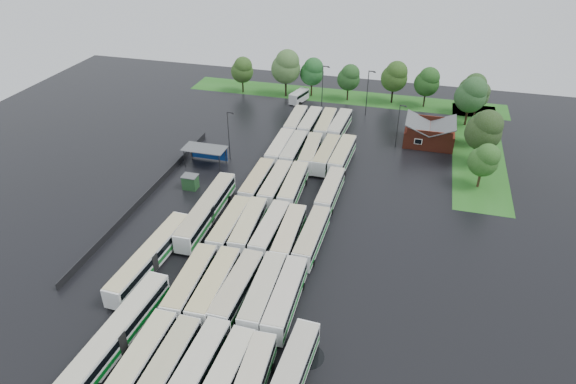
# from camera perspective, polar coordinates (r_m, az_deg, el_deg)

# --- Properties ---
(ground) EXTENTS (160.00, 160.00, 0.00)m
(ground) POSITION_cam_1_polar(r_m,az_deg,el_deg) (78.42, -3.75, -5.77)
(ground) COLOR black
(ground) RESTS_ON ground
(brick_building) EXTENTS (10.07, 8.60, 5.39)m
(brick_building) POSITION_cam_1_polar(r_m,az_deg,el_deg) (111.27, 15.39, 6.12)
(brick_building) COLOR maroon
(brick_building) RESTS_ON ground
(wash_shed) EXTENTS (8.20, 4.20, 3.58)m
(wash_shed) POSITION_cam_1_polar(r_m,az_deg,el_deg) (99.93, -9.16, 4.65)
(wash_shed) COLOR #2D2D30
(wash_shed) RESTS_ON ground
(utility_hut) EXTENTS (2.70, 2.20, 2.62)m
(utility_hut) POSITION_cam_1_polar(r_m,az_deg,el_deg) (92.88, -10.79, 1.11)
(utility_hut) COLOR #1F4A23
(utility_hut) RESTS_ON ground
(grass_strip_north) EXTENTS (80.00, 10.00, 0.01)m
(grass_strip_north) POSITION_cam_1_polar(r_m,az_deg,el_deg) (133.75, 6.11, 10.49)
(grass_strip_north) COLOR #24651C
(grass_strip_north) RESTS_ON ground
(grass_strip_east) EXTENTS (10.00, 50.00, 0.01)m
(grass_strip_east) POSITION_cam_1_polar(r_m,az_deg,el_deg) (112.75, 20.31, 4.53)
(grass_strip_east) COLOR #24651C
(grass_strip_east) RESTS_ON ground
(west_fence) EXTENTS (0.10, 50.00, 1.20)m
(west_fence) POSITION_cam_1_polar(r_m,az_deg,el_deg) (92.44, -15.30, -0.18)
(west_fence) COLOR #2D2D30
(west_fence) RESTS_ON ground
(bus_r0c0) EXTENTS (2.79, 12.82, 3.56)m
(bus_r0c0) POSITION_cam_1_polar(r_m,az_deg,el_deg) (61.67, -16.02, -17.54)
(bus_r0c0) COLOR white
(bus_r0c0) RESTS_ON ground
(bus_r0c1) EXTENTS (2.75, 12.70, 3.53)m
(bus_r0c1) POSITION_cam_1_polar(r_m,az_deg,el_deg) (60.41, -13.28, -18.38)
(bus_r0c1) COLOR white
(bus_r0c1) RESTS_ON ground
(bus_r0c2) EXTENTS (3.15, 13.32, 3.69)m
(bus_r0c2) POSITION_cam_1_polar(r_m,az_deg,el_deg) (59.28, -10.23, -19.05)
(bus_r0c2) COLOR white
(bus_r0c2) RESTS_ON ground
(bus_r0c3) EXTENTS (3.00, 12.67, 3.51)m
(bus_r0c3) POSITION_cam_1_polar(r_m,az_deg,el_deg) (58.36, -7.13, -19.93)
(bus_r0c3) COLOR white
(bus_r0c3) RESTS_ON ground
(bus_r1c0) EXTENTS (3.33, 13.20, 3.65)m
(bus_r1c0) POSITION_cam_1_polar(r_m,az_deg,el_deg) (69.59, -10.74, -9.87)
(bus_r1c0) COLOR white
(bus_r1c0) RESTS_ON ground
(bus_r1c1) EXTENTS (3.18, 13.30, 3.68)m
(bus_r1c1) POSITION_cam_1_polar(r_m,az_deg,el_deg) (68.50, -8.15, -10.35)
(bus_r1c1) COLOR white
(bus_r1c1) RESTS_ON ground
(bus_r1c2) EXTENTS (3.11, 13.19, 3.65)m
(bus_r1c2) POSITION_cam_1_polar(r_m,az_deg,el_deg) (67.79, -5.69, -10.69)
(bus_r1c2) COLOR white
(bus_r1c2) RESTS_ON ground
(bus_r1c3) EXTENTS (3.18, 13.33, 3.69)m
(bus_r1c3) POSITION_cam_1_polar(r_m,az_deg,el_deg) (66.97, -2.80, -11.16)
(bus_r1c3) COLOR white
(bus_r1c3) RESTS_ON ground
(bus_r1c4) EXTENTS (3.10, 13.34, 3.70)m
(bus_r1c4) POSITION_cam_1_polar(r_m,az_deg,el_deg) (66.26, -0.28, -11.67)
(bus_r1c4) COLOR white
(bus_r1c4) RESTS_ON ground
(bus_r2c0) EXTENTS (2.87, 12.85, 3.57)m
(bus_r2c0) POSITION_cam_1_polar(r_m,az_deg,el_deg) (79.24, -6.49, -3.73)
(bus_r2c0) COLOR white
(bus_r2c0) RESTS_ON ground
(bus_r2c1) EXTENTS (3.33, 12.81, 3.53)m
(bus_r2c1) POSITION_cam_1_polar(r_m,az_deg,el_deg) (78.77, -4.41, -3.86)
(bus_r2c1) COLOR white
(bus_r2c1) RESTS_ON ground
(bus_r2c2) EXTENTS (2.81, 12.71, 3.53)m
(bus_r2c2) POSITION_cam_1_polar(r_m,az_deg,el_deg) (77.85, -2.03, -4.25)
(bus_r2c2) COLOR white
(bus_r2c2) RESTS_ON ground
(bus_r2c3) EXTENTS (3.17, 12.83, 3.54)m
(bus_r2c3) POSITION_cam_1_polar(r_m,az_deg,el_deg) (76.79, 0.12, -4.79)
(bus_r2c3) COLOR white
(bus_r2c3) RESTS_ON ground
(bus_r2c4) EXTENTS (2.97, 12.91, 3.58)m
(bus_r2c4) POSITION_cam_1_polar(r_m,az_deg,el_deg) (76.40, 2.66, -5.02)
(bus_r2c4) COLOR white
(bus_r2c4) RESTS_ON ground
(bus_r3c0) EXTENTS (2.76, 12.70, 3.53)m
(bus_r3c0) POSITION_cam_1_polar(r_m,az_deg,el_deg) (90.16, -3.44, 1.13)
(bus_r3c0) COLOR white
(bus_r3c0) RESTS_ON ground
(bus_r3c1) EXTENTS (2.83, 12.86, 3.57)m
(bus_r3c1) POSITION_cam_1_polar(r_m,az_deg,el_deg) (89.23, -1.41, 0.85)
(bus_r3c1) COLOR white
(bus_r3c1) RESTS_ON ground
(bus_r3c2) EXTENTS (3.22, 13.07, 3.61)m
(bus_r3c2) POSITION_cam_1_polar(r_m,az_deg,el_deg) (88.63, 0.61, 0.65)
(bus_r3c2) COLOR white
(bus_r3c2) RESTS_ON ground
(bus_r3c4) EXTENTS (2.90, 12.61, 3.50)m
(bus_r3c4) POSITION_cam_1_polar(r_m,az_deg,el_deg) (87.55, 4.69, 0.06)
(bus_r3c4) COLOR white
(bus_r3c4) RESTS_ON ground
(bus_r4c0) EXTENTS (2.91, 12.82, 3.56)m
(bus_r4c0) POSITION_cam_1_polar(r_m,az_deg,el_deg) (101.62, -0.91, 4.89)
(bus_r4c0) COLOR white
(bus_r4c0) RESTS_ON ground
(bus_r4c1) EXTENTS (2.81, 12.61, 3.50)m
(bus_r4c1) POSITION_cam_1_polar(r_m,az_deg,el_deg) (100.95, 0.65, 4.68)
(bus_r4c1) COLOR white
(bus_r4c1) RESTS_ON ground
(bus_r4c2) EXTENTS (3.36, 12.89, 3.55)m
(bus_r4c2) POSITION_cam_1_polar(r_m,az_deg,el_deg) (99.91, 2.51, 4.37)
(bus_r4c2) COLOR white
(bus_r4c2) RESTS_ON ground
(bus_r4c3) EXTENTS (3.11, 12.81, 3.54)m
(bus_r4c3) POSITION_cam_1_polar(r_m,az_deg,el_deg) (99.48, 4.29, 4.18)
(bus_r4c3) COLOR white
(bus_r4c3) RESTS_ON ground
(bus_r4c4) EXTENTS (3.33, 13.30, 3.68)m
(bus_r4c4) POSITION_cam_1_polar(r_m,az_deg,el_deg) (99.16, 6.05, 4.03)
(bus_r4c4) COLOR white
(bus_r4c4) RESTS_ON ground
(bus_r5c0) EXTENTS (3.07, 12.72, 3.52)m
(bus_r5c0) POSITION_cam_1_polar(r_m,az_deg,el_deg) (113.34, 0.85, 7.79)
(bus_r5c0) COLOR white
(bus_r5c0) RESTS_ON ground
(bus_r5c1) EXTENTS (2.75, 12.59, 3.50)m
(bus_r5c1) POSITION_cam_1_polar(r_m,az_deg,el_deg) (112.84, 2.45, 7.65)
(bus_r5c1) COLOR white
(bus_r5c1) RESTS_ON ground
(bus_r5c2) EXTENTS (2.98, 12.93, 3.58)m
(bus_r5c2) POSITION_cam_1_polar(r_m,az_deg,el_deg) (112.05, 4.17, 7.44)
(bus_r5c2) COLOR white
(bus_r5c2) RESTS_ON ground
(bus_r5c3) EXTENTS (3.29, 12.89, 3.56)m
(bus_r5c3) POSITION_cam_1_polar(r_m,az_deg,el_deg) (111.98, 5.76, 7.34)
(bus_r5c3) COLOR white
(bus_r5c3) RESTS_ON ground
(artic_bus_west_a) EXTENTS (3.70, 19.34, 3.57)m
(artic_bus_west_a) POSITION_cam_1_polar(r_m,az_deg,el_deg) (65.13, -18.41, -14.75)
(artic_bus_west_a) COLOR white
(artic_bus_west_a) RESTS_ON ground
(artic_bus_west_b) EXTENTS (3.16, 19.67, 3.64)m
(artic_bus_west_b) POSITION_cam_1_polar(r_m,az_deg,el_deg) (83.24, -9.01, -1.99)
(artic_bus_west_b) COLOR white
(artic_bus_west_b) RESTS_ON ground
(artic_bus_west_c) EXTENTS (3.55, 18.96, 3.50)m
(artic_bus_west_c) POSITION_cam_1_polar(r_m,az_deg,el_deg) (75.22, -15.04, -6.96)
(artic_bus_west_c) COLOR white
(artic_bus_west_c) RESTS_ON ground
(minibus) EXTENTS (3.84, 6.65, 2.74)m
(minibus) POSITION_cam_1_polar(r_m,az_deg,el_deg) (129.06, 1.23, 10.60)
(minibus) COLOR silver
(minibus) RESTS_ON ground
(tree_north_0) EXTENTS (5.69, 5.69, 9.43)m
(tree_north_0) POSITION_cam_1_polar(r_m,az_deg,el_deg) (134.41, -5.08, 13.40)
(tree_north_0) COLOR black
(tree_north_0) RESTS_ON ground
(tree_north_1) EXTENTS (7.30, 7.30, 12.10)m
(tree_north_1) POSITION_cam_1_polar(r_m,az_deg,el_deg) (130.74, -0.19, 13.79)
(tree_north_1) COLOR black
(tree_north_1) RESTS_ON ground
(tree_north_2) EXTENTS (6.00, 6.00, 9.94)m
(tree_north_2) POSITION_cam_1_polar(r_m,az_deg,el_deg) (131.62, 2.73, 13.24)
(tree_north_2) COLOR #3B2416
(tree_north_2) RESTS_ON ground
(tree_north_3) EXTENTS (5.59, 5.59, 9.26)m
(tree_north_3) POSITION_cam_1_polar(r_m,az_deg,el_deg) (129.53, 6.81, 12.55)
(tree_north_3) COLOR #2F2216
(tree_north_3) RESTS_ON ground
(tree_north_4) EXTENTS (6.38, 6.38, 10.57)m
(tree_north_4) POSITION_cam_1_polar(r_m,az_deg,el_deg) (129.40, 11.80, 12.49)
(tree_north_4) COLOR black
(tree_north_4) RESTS_ON ground
(tree_north_5) EXTENTS (5.98, 5.98, 9.90)m
(tree_north_5) POSITION_cam_1_polar(r_m,az_deg,el_deg) (128.78, 15.25, 11.76)
(tree_north_5) COLOR black
(tree_north_5) RESTS_ON ground
(tree_north_6) EXTENTS (6.09, 6.09, 10.08)m
(tree_north_6) POSITION_cam_1_polar(r_m,az_deg,el_deg) (127.09, 19.87, 10.80)
(tree_north_6) COLOR black
(tree_north_6) RESTS_ON ground
(tree_east_0) EXTENTS (5.27, 5.24, 8.68)m
(tree_east_0) POSITION_cam_1_polar(r_m,az_deg,el_deg) (95.84, 21.01, 3.37)
(tree_east_0) COLOR #3C2C1A
(tree_east_0) RESTS_ON ground
(tree_east_1) EXTENTS (6.82, 6.82, 11.30)m
(tree_east_1) POSITION_cam_1_polar(r_m,az_deg,el_deg) (103.37, 21.03, 6.45)
(tree_east_1) COLOR #312518
(tree_east_1) RESTS_ON ground
(tree_east_2) EXTENTS (4.62, 4.59, 7.60)m
(tree_east_2) POSITION_cam_1_polar(r_m,az_deg,el_deg) (112.12, 20.55, 7.11)
(tree_east_2) COLOR black
(tree_east_2) RESTS_ON ground
(tree_east_3) EXTENTS (6.82, 6.82, 11.30)m
(tree_east_3) POSITION_cam_1_polar(r_m,az_deg,el_deg) (120.64, 19.72, 10.17)
(tree_east_3) COLOR black
(tree_east_3) RESTS_ON ground
(tree_east_4) EXTENTS (5.08, 5.06, 8.39)m
(tree_east_4) POSITION_cam_1_polar(r_m,az_deg,el_deg) (126.79, 20.45, 10.11)
(tree_east_4) COLOR black
(tree_east_4) RESTS_ON ground
(lamp_post_ne) EXTENTS (1.41, 0.27, 9.16)m
(lamp_post_ne) POSITION_cam_1_polar(r_m,az_deg,el_deg) (106.79, 12.20, 7.51)
(lamp_post_ne) COLOR #2D2D30
(lamp_post_ne) RESTS_ON ground
(lamp_post_nw) EXTENTS (1.54, 0.30, 9.98)m
(lamp_post_nw) POSITION_cam_1_polar(r_m,az_deg,el_deg) (99.88, -6.56, 6.63)
(lamp_post_nw) COLOR #2D2D30
(lamp_post_nw) RESTS_ON ground
(lamp_post_back_w) EXTENTS (1.68, 0.33, 10.91)m
(lamp_post_back_w) POSITION_cam_1_polar(r_m,az_deg,el_deg) (122.58, 3.91, 11.79)
(lamp_post_back_w) COLOR #2D2D30
(lamp_post_back_w) RESTS_ON ground
(lamp_post_back_e) EXTENTS (1.66, 0.32, 10.75)m
(lamp_post_back_e) POSITION_cam_1_polar(r_m,az_deg,el_deg) (120.81, 8.88, 11.14)
(lamp_post_back_e) COLOR #2D2D30
(lamp_post_back_e) RESTS_ON ground
(puddle_0) EXTENTS (3.50, 3.50, 0.01)m
(puddle_0) POSITION_cam_1_polar(r_m,az_deg,el_deg) (66.19, -11.04, -14.94)
(puddle_0) COLOR black
(puddle_0) RESTS_ON ground
(puddle_1) EXTENTS (4.59, 4.59, 0.01)m
(puddle_1) POSITION_cam_1_polar(r_m,az_deg,el_deg) (60.87, -6.56, -19.83)
(puddle_1) COLOR black
(puddle_1) RESTS_ON ground
(puddle_2) EXTENTS (8.12, 8.12, 0.01)m
(puddle_2) POSITION_cam_1_polar(r_m,az_deg,el_deg) (80.54, -7.08, -4.84)
(puddle_2) COLOR black
(puddle_2) RESTS_ON ground
(puddle_3) EXTENTS (4.13, 4.13, 0.01)m
(puddle_3) POSITION_cam_1_polar(r_m,az_deg,el_deg) (74.84, -0.16, -7.78)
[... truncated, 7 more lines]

